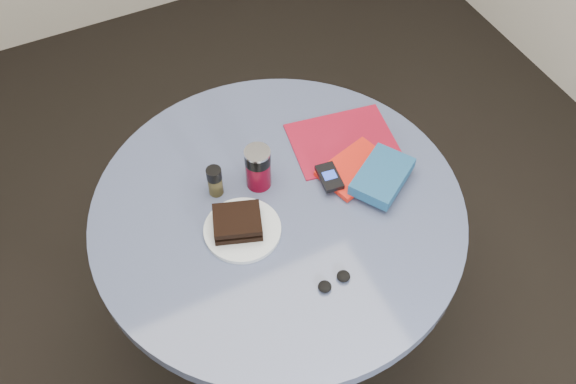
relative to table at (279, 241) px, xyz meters
name	(u,v)px	position (x,y,z in m)	size (l,w,h in m)	color
ground	(280,331)	(0.00, 0.00, -0.59)	(4.00, 4.00, 0.00)	black
table	(279,241)	(0.00, 0.00, 0.00)	(1.00, 1.00, 0.75)	black
plate	(242,230)	(-0.11, -0.03, 0.17)	(0.20, 0.20, 0.01)	silver
sandwich	(237,222)	(-0.12, -0.02, 0.20)	(0.15, 0.14, 0.04)	black
soda_can	(258,168)	(-0.01, 0.10, 0.23)	(0.09, 0.09, 0.13)	#5F0416
pepper_grinder	(215,181)	(-0.13, 0.12, 0.21)	(0.05, 0.05, 0.09)	#3F381B
magazine	(342,141)	(0.27, 0.13, 0.17)	(0.29, 0.22, 0.01)	maroon
red_book	(355,169)	(0.24, 0.02, 0.18)	(0.19, 0.13, 0.02)	red
novel	(382,176)	(0.28, -0.06, 0.20)	(0.18, 0.12, 0.03)	navy
mp3_player	(329,177)	(0.16, 0.01, 0.19)	(0.06, 0.10, 0.02)	black
headphones	(334,281)	(0.02, -0.27, 0.17)	(0.09, 0.04, 0.02)	black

